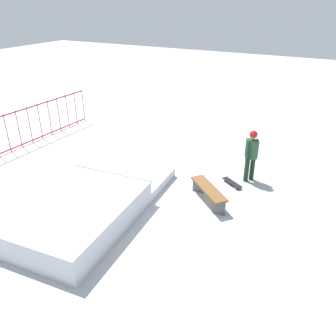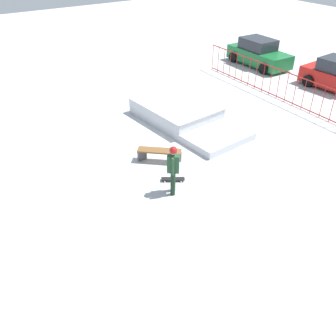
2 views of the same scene
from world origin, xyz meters
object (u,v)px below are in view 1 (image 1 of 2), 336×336
at_px(skateboard, 232,183).
at_px(park_bench, 208,191).
at_px(skate_ramp, 87,207).
at_px(skater, 251,152).

height_order(skateboard, park_bench, park_bench).
bearing_deg(park_bench, skateboard, -12.68).
relative_size(skateboard, park_bench, 0.53).
bearing_deg(skate_ramp, skateboard, -44.24).
height_order(skate_ramp, park_bench, skate_ramp).
xyz_separation_m(skater, skateboard, (-0.55, 0.37, -0.93)).
bearing_deg(skateboard, park_bench, 110.30).
bearing_deg(park_bench, skater, -19.77).
height_order(skater, skateboard, skater).
xyz_separation_m(skateboard, park_bench, (-1.32, 0.30, 0.28)).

